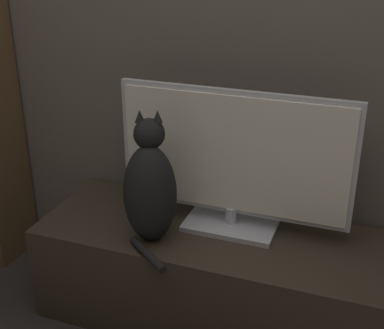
{
  "coord_description": "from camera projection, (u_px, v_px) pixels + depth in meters",
  "views": [
    {
      "loc": [
        0.46,
        -0.76,
        1.47
      ],
      "look_at": [
        -0.15,
        0.9,
        0.69
      ],
      "focal_mm": 50.0,
      "sensor_mm": 36.0,
      "label": 1
    }
  ],
  "objects": [
    {
      "name": "cat",
      "position": [
        150.0,
        189.0,
        1.93
      ],
      "size": [
        0.26,
        0.31,
        0.5
      ],
      "rotation": [
        0.0,
        0.0,
        0.31
      ],
      "color": "black",
      "rests_on": "tv_stand"
    },
    {
      "name": "tv",
      "position": [
        233.0,
        161.0,
        1.98
      ],
      "size": [
        0.89,
        0.21,
        0.55
      ],
      "color": "#B7B7BC",
      "rests_on": "tv_stand"
    },
    {
      "name": "tv_stand",
      "position": [
        230.0,
        279.0,
        2.11
      ],
      "size": [
        1.51,
        0.5,
        0.4
      ],
      "color": "#33281E",
      "rests_on": "ground_plane"
    }
  ]
}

